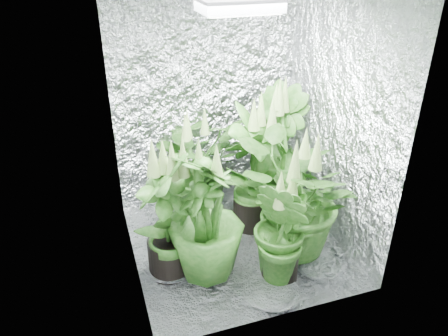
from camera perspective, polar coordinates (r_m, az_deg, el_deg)
name	(u,v)px	position (r m, az deg, el deg)	size (l,w,h in m)	color
ground	(236,244)	(3.59, 1.54, -9.88)	(1.60, 1.60, 0.00)	silver
walls	(237,130)	(3.08, 1.77, 5.00)	(1.62, 1.62, 2.00)	silver
grow_lamp	(239,6)	(2.86, 2.03, 20.45)	(0.50, 0.30, 0.22)	gray
plant_a	(197,165)	(3.76, -3.56, 0.40)	(1.04, 1.04, 0.98)	black
plant_b	(253,171)	(3.53, 3.78, -0.38)	(0.77, 0.77, 1.15)	black
plant_c	(278,152)	(3.81, 7.00, 2.12)	(0.68, 0.68, 1.19)	black
plant_d	(206,218)	(3.02, -2.40, -6.55)	(0.75, 0.75, 1.06)	black
plant_e	(298,202)	(3.23, 9.64, -4.43)	(1.03, 1.03, 1.04)	black
plant_f	(167,218)	(3.08, -7.45, -6.51)	(0.63, 0.63, 1.05)	black
plant_g	(282,232)	(3.05, 7.63, -8.28)	(0.48, 0.48, 0.90)	black
circulation_fan	(273,180)	(4.19, 6.47, -1.58)	(0.18, 0.29, 0.35)	black
plant_label	(290,245)	(3.12, 8.66, -9.97)	(0.05, 0.01, 0.08)	white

